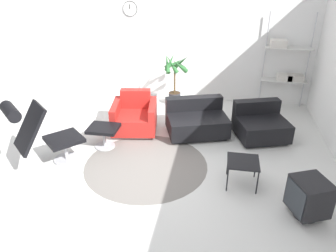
{
  "coord_description": "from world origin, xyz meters",
  "views": [
    {
      "loc": [
        1.09,
        -4.48,
        3.01
      ],
      "look_at": [
        0.25,
        0.33,
        0.55
      ],
      "focal_mm": 35.0,
      "sensor_mm": 36.0,
      "label": 1
    }
  ],
  "objects_px": {
    "ottoman": "(104,132)",
    "couch_low": "(196,121)",
    "lounge_chair": "(39,130)",
    "couch_second": "(260,125)",
    "crt_television": "(309,198)",
    "side_table": "(243,163)",
    "shelf_unit": "(286,64)",
    "armchair_red": "(135,117)",
    "potted_plant": "(175,79)"
  },
  "relations": [
    {
      "from": "ottoman",
      "to": "couch_low",
      "type": "height_order",
      "value": "couch_low"
    },
    {
      "from": "lounge_chair",
      "to": "ottoman",
      "type": "distance_m",
      "value": 1.14
    },
    {
      "from": "couch_second",
      "to": "crt_television",
      "type": "height_order",
      "value": "couch_second"
    },
    {
      "from": "lounge_chair",
      "to": "side_table",
      "type": "bearing_deg",
      "value": 44.39
    },
    {
      "from": "shelf_unit",
      "to": "armchair_red",
      "type": "bearing_deg",
      "value": -150.23
    },
    {
      "from": "lounge_chair",
      "to": "potted_plant",
      "type": "relative_size",
      "value": 0.97
    },
    {
      "from": "potted_plant",
      "to": "crt_television",
      "type": "bearing_deg",
      "value": -56.36
    },
    {
      "from": "crt_television",
      "to": "shelf_unit",
      "type": "relative_size",
      "value": 0.28
    },
    {
      "from": "lounge_chair",
      "to": "potted_plant",
      "type": "height_order",
      "value": "potted_plant"
    },
    {
      "from": "shelf_unit",
      "to": "couch_low",
      "type": "bearing_deg",
      "value": -137.84
    },
    {
      "from": "armchair_red",
      "to": "side_table",
      "type": "xyz_separation_m",
      "value": [
        2.03,
        -1.43,
        0.09
      ]
    },
    {
      "from": "lounge_chair",
      "to": "crt_television",
      "type": "height_order",
      "value": "lounge_chair"
    },
    {
      "from": "crt_television",
      "to": "armchair_red",
      "type": "bearing_deg",
      "value": 31.51
    },
    {
      "from": "ottoman",
      "to": "couch_second",
      "type": "height_order",
      "value": "couch_second"
    },
    {
      "from": "shelf_unit",
      "to": "crt_television",
      "type": "bearing_deg",
      "value": -91.9
    },
    {
      "from": "armchair_red",
      "to": "potted_plant",
      "type": "xyz_separation_m",
      "value": [
        0.57,
        1.43,
        0.34
      ]
    },
    {
      "from": "couch_low",
      "to": "crt_television",
      "type": "relative_size",
      "value": 2.26
    },
    {
      "from": "crt_television",
      "to": "potted_plant",
      "type": "relative_size",
      "value": 0.48
    },
    {
      "from": "couch_second",
      "to": "side_table",
      "type": "height_order",
      "value": "couch_second"
    },
    {
      "from": "couch_low",
      "to": "side_table",
      "type": "xyz_separation_m",
      "value": [
        0.83,
        -1.53,
        0.12
      ]
    },
    {
      "from": "ottoman",
      "to": "crt_television",
      "type": "distance_m",
      "value": 3.47
    },
    {
      "from": "ottoman",
      "to": "couch_low",
      "type": "distance_m",
      "value": 1.78
    },
    {
      "from": "couch_low",
      "to": "crt_television",
      "type": "bearing_deg",
      "value": 109.87
    },
    {
      "from": "couch_low",
      "to": "potted_plant",
      "type": "bearing_deg",
      "value": -82.84
    },
    {
      "from": "crt_television",
      "to": "lounge_chair",
      "type": "bearing_deg",
      "value": 59.58
    },
    {
      "from": "ottoman",
      "to": "side_table",
      "type": "bearing_deg",
      "value": -16.43
    },
    {
      "from": "armchair_red",
      "to": "potted_plant",
      "type": "height_order",
      "value": "potted_plant"
    },
    {
      "from": "lounge_chair",
      "to": "couch_second",
      "type": "relative_size",
      "value": 1.06
    },
    {
      "from": "couch_low",
      "to": "side_table",
      "type": "distance_m",
      "value": 1.74
    },
    {
      "from": "ottoman",
      "to": "potted_plant",
      "type": "relative_size",
      "value": 0.43
    },
    {
      "from": "shelf_unit",
      "to": "side_table",
      "type": "bearing_deg",
      "value": -106.74
    },
    {
      "from": "side_table",
      "to": "potted_plant",
      "type": "xyz_separation_m",
      "value": [
        -1.46,
        2.86,
        0.25
      ]
    },
    {
      "from": "couch_second",
      "to": "potted_plant",
      "type": "xyz_separation_m",
      "value": [
        -1.84,
        1.29,
        0.37
      ]
    },
    {
      "from": "crt_television",
      "to": "shelf_unit",
      "type": "bearing_deg",
      "value": -25.36
    },
    {
      "from": "couch_second",
      "to": "crt_television",
      "type": "xyz_separation_m",
      "value": [
        0.44,
        -2.14,
        0.05
      ]
    },
    {
      "from": "crt_television",
      "to": "side_table",
      "type": "bearing_deg",
      "value": 31.94
    },
    {
      "from": "side_table",
      "to": "shelf_unit",
      "type": "distance_m",
      "value": 3.33
    },
    {
      "from": "ottoman",
      "to": "armchair_red",
      "type": "bearing_deg",
      "value": 62.64
    },
    {
      "from": "side_table",
      "to": "shelf_unit",
      "type": "relative_size",
      "value": 0.22
    },
    {
      "from": "lounge_chair",
      "to": "side_table",
      "type": "xyz_separation_m",
      "value": [
        3.14,
        0.08,
        -0.32
      ]
    },
    {
      "from": "potted_plant",
      "to": "couch_second",
      "type": "bearing_deg",
      "value": -35.06
    },
    {
      "from": "ottoman",
      "to": "couch_low",
      "type": "xyz_separation_m",
      "value": [
        1.58,
        0.82,
        -0.06
      ]
    },
    {
      "from": "lounge_chair",
      "to": "couch_second",
      "type": "height_order",
      "value": "lounge_chair"
    },
    {
      "from": "lounge_chair",
      "to": "ottoman",
      "type": "bearing_deg",
      "value": 90.0
    },
    {
      "from": "ottoman",
      "to": "side_table",
      "type": "distance_m",
      "value": 2.51
    },
    {
      "from": "couch_low",
      "to": "potted_plant",
      "type": "relative_size",
      "value": 1.09
    },
    {
      "from": "couch_low",
      "to": "couch_second",
      "type": "relative_size",
      "value": 1.19
    },
    {
      "from": "side_table",
      "to": "crt_television",
      "type": "height_order",
      "value": "crt_television"
    },
    {
      "from": "side_table",
      "to": "crt_television",
      "type": "distance_m",
      "value": 1.0
    },
    {
      "from": "side_table",
      "to": "shelf_unit",
      "type": "xyz_separation_m",
      "value": [
        0.94,
        3.13,
        0.64
      ]
    }
  ]
}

